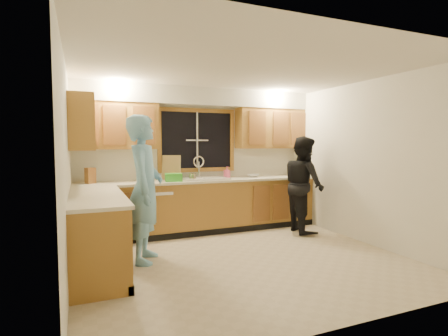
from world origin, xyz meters
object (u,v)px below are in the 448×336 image
(stove, at_px, (99,246))
(woman, at_px, (304,184))
(bowl, at_px, (253,176))
(dishwasher, at_px, (154,212))
(man, at_px, (145,189))
(soap_bottle, at_px, (227,172))
(knife_block, at_px, (90,176))
(dish_crate, at_px, (174,177))
(sink, at_px, (202,182))

(stove, distance_m, woman, 3.64)
(stove, height_order, bowl, bowl)
(woman, bearing_deg, dishwasher, 83.67)
(man, distance_m, soap_bottle, 2.14)
(soap_bottle, distance_m, bowl, 0.51)
(dishwasher, height_order, knife_block, knife_block)
(dishwasher, bearing_deg, man, -106.60)
(knife_block, bearing_deg, bowl, -31.35)
(knife_block, xyz_separation_m, bowl, (2.83, -0.04, -0.10))
(dish_crate, bearing_deg, sink, 11.62)
(knife_block, height_order, soap_bottle, knife_block)
(dishwasher, bearing_deg, woman, -15.02)
(sink, height_order, bowl, sink)
(woman, relative_size, soap_bottle, 8.21)
(man, relative_size, soap_bottle, 9.40)
(sink, height_order, man, man)
(man, bearing_deg, knife_block, 46.09)
(stove, bearing_deg, dishwasher, 62.31)
(knife_block, xyz_separation_m, dish_crate, (1.28, -0.17, -0.06))
(woman, bearing_deg, dish_crate, 84.01)
(bowl, bearing_deg, woman, -48.25)
(stove, distance_m, knife_block, 1.97)
(dishwasher, distance_m, knife_block, 1.16)
(soap_bottle, bearing_deg, stove, -139.98)
(soap_bottle, height_order, bowl, soap_bottle)
(woman, bearing_deg, man, 108.55)
(soap_bottle, bearing_deg, man, -142.98)
(soap_bottle, bearing_deg, sink, -167.01)
(man, bearing_deg, dishwasher, 2.52)
(stove, relative_size, bowl, 4.14)
(dishwasher, relative_size, soap_bottle, 4.04)
(stove, bearing_deg, soap_bottle, 40.02)
(dishwasher, xyz_separation_m, soap_bottle, (1.36, 0.13, 0.61))
(dishwasher, xyz_separation_m, stove, (-0.95, -1.81, 0.04))
(dishwasher, relative_size, woman, 0.49)
(sink, relative_size, knife_block, 3.50)
(dishwasher, relative_size, bowl, 3.78)
(dishwasher, distance_m, stove, 2.04)
(dishwasher, height_order, bowl, bowl)
(dish_crate, xyz_separation_m, bowl, (1.55, 0.13, -0.04))
(sink, distance_m, soap_bottle, 0.55)
(stove, height_order, dish_crate, dish_crate)
(dish_crate, relative_size, bowl, 1.26)
(soap_bottle, bearing_deg, woman, -35.62)
(dishwasher, distance_m, man, 1.32)
(dishwasher, bearing_deg, sink, 0.99)
(sink, relative_size, bowl, 3.96)
(sink, height_order, stove, sink)
(knife_block, bearing_deg, dishwasher, -34.87)
(stove, height_order, soap_bottle, soap_bottle)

